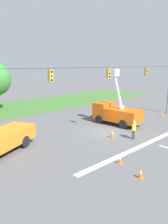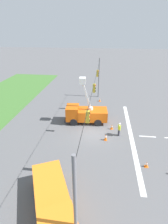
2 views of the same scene
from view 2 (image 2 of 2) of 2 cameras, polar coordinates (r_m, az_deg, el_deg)
name	(u,v)px [view 2 (image 2 of 2)]	position (r m, az deg, el deg)	size (l,w,h in m)	color
ground_plane	(93,133)	(22.34, 2.97, -6.83)	(200.00, 200.00, 0.00)	#565659
lane_markings	(143,136)	(22.87, 18.76, -7.50)	(17.60, 15.25, 0.01)	silver
signal_gantry	(94,101)	(20.21, 3.25, 3.67)	(26.20, 0.33, 7.20)	slate
utility_truck_bucket_lift	(85,113)	(24.14, 0.44, -0.30)	(2.86, 5.96, 6.37)	#D6560F
utility_truck_support_near	(53,203)	(13.73, -10.14, -27.11)	(7.05, 4.93, 2.32)	orange
road_worker	(119,128)	(21.74, 11.42, -5.27)	(0.64, 0.30, 1.77)	#383842
traffic_cone_foreground_left	(106,137)	(20.93, 7.08, -8.16)	(0.36, 0.36, 0.83)	orange
traffic_cone_foreground_right	(112,127)	(23.21, 9.07, -4.78)	(0.36, 0.36, 0.71)	orange
traffic_cone_mid_left	(100,100)	(31.68, 5.15, 4.07)	(0.36, 0.36, 0.69)	orange
traffic_cone_near_bucket	(147,164)	(18.39, 19.75, -15.78)	(0.36, 0.36, 0.62)	orange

